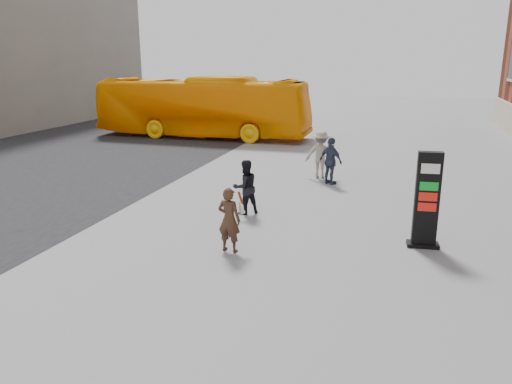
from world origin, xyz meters
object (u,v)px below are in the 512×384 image
(pedestrian_b, at_px, (321,154))
(pedestrian_c, at_px, (331,161))
(info_pylon, at_px, (427,200))
(bus, at_px, (202,107))
(woman, at_px, (229,219))
(pedestrian_a, at_px, (245,187))

(pedestrian_b, relative_size, pedestrian_c, 1.06)
(info_pylon, bearing_deg, bus, 124.13)
(woman, relative_size, pedestrian_c, 0.92)
(info_pylon, height_order, pedestrian_a, info_pylon)
(pedestrian_b, bearing_deg, woman, 84.04)
(bus, bearing_deg, woman, -155.31)
(bus, distance_m, pedestrian_a, 15.04)
(info_pylon, relative_size, pedestrian_a, 1.46)
(pedestrian_c, bearing_deg, pedestrian_b, -25.57)
(info_pylon, height_order, bus, bus)
(woman, distance_m, pedestrian_c, 7.43)
(bus, distance_m, pedestrian_c, 12.64)
(woman, xyz_separation_m, bus, (-7.37, 16.36, 0.92))
(pedestrian_b, bearing_deg, info_pylon, 119.37)
(woman, distance_m, pedestrian_b, 8.24)
(pedestrian_b, distance_m, pedestrian_c, 1.04)
(info_pylon, xyz_separation_m, pedestrian_b, (-3.66, 6.55, -0.28))
(woman, xyz_separation_m, pedestrian_b, (0.88, 8.19, 0.10))
(bus, bearing_deg, pedestrian_c, -135.49)
(info_pylon, bearing_deg, woman, -165.00)
(info_pylon, distance_m, bus, 18.94)
(woman, bearing_deg, info_pylon, -152.52)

